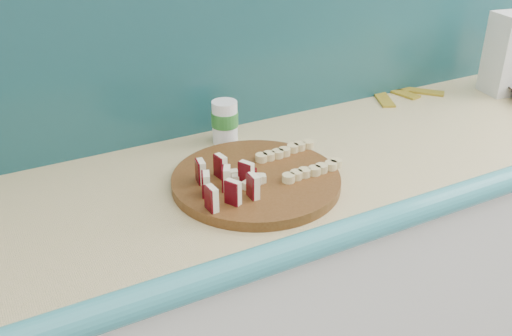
{
  "coord_description": "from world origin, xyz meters",
  "views": [
    {
      "loc": [
        -0.79,
        0.47,
        1.55
      ],
      "look_at": [
        -0.26,
        1.45,
        0.95
      ],
      "focal_mm": 40.0,
      "sensor_mm": 36.0,
      "label": 1
    }
  ],
  "objects": [
    {
      "name": "kitchen_counter",
      "position": [
        0.1,
        1.5,
        0.46
      ],
      "size": [
        2.2,
        0.63,
        0.91
      ],
      "color": "white",
      "rests_on": "ground"
    },
    {
      "name": "apple_wedges",
      "position": [
        -0.35,
        1.42,
        0.96
      ],
      "size": [
        0.13,
        0.15,
        0.05
      ],
      "color": "#FCF0C9",
      "rests_on": "cutting_board"
    },
    {
      "name": "backsplash",
      "position": [
        0.1,
        1.79,
        1.16
      ],
      "size": [
        2.2,
        0.02,
        0.5
      ],
      "primitive_type": "cube",
      "color": "teal",
      "rests_on": "kitchen_counter"
    },
    {
      "name": "apple_chunks",
      "position": [
        -0.28,
        1.45,
        0.94
      ],
      "size": [
        0.05,
        0.06,
        0.02
      ],
      "color": "#FAECC8",
      "rests_on": "cutting_board"
    },
    {
      "name": "banana_slices",
      "position": [
        -0.14,
        1.46,
        0.94
      ],
      "size": [
        0.17,
        0.15,
        0.02
      ],
      "color": "#D9C584",
      "rests_on": "cutting_board"
    },
    {
      "name": "banana_peel",
      "position": [
        0.42,
        1.76,
        0.91
      ],
      "size": [
        0.26,
        0.21,
        0.01
      ],
      "rotation": [
        0.0,
        0.0,
        0.02
      ],
      "color": "gold",
      "rests_on": "kitchen_counter"
    },
    {
      "name": "cutting_board",
      "position": [
        -0.26,
        1.45,
        0.92
      ],
      "size": [
        0.4,
        0.4,
        0.02
      ],
      "primitive_type": "cylinder",
      "rotation": [
        0.0,
        0.0,
        0.05
      ],
      "color": "#4A2910",
      "rests_on": "kitchen_counter"
    },
    {
      "name": "canister",
      "position": [
        -0.22,
        1.69,
        0.97
      ],
      "size": [
        0.07,
        0.07,
        0.11
      ],
      "rotation": [
        0.0,
        0.0,
        -0.15
      ],
      "color": "white",
      "rests_on": "kitchen_counter"
    }
  ]
}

